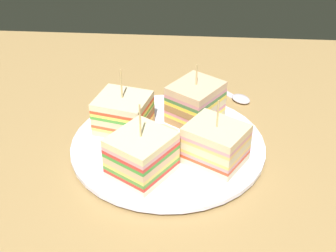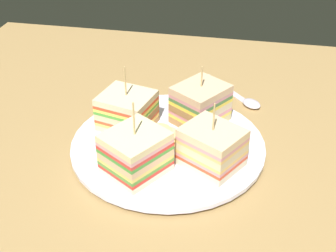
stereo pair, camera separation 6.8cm
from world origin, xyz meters
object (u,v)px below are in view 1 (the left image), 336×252
object	(u,v)px
plate	(168,145)
sandwich_wedge_3	(215,144)
sandwich_wedge_1	(124,113)
chip_pile	(167,137)
sandwich_wedge_2	(142,155)
spoon	(233,95)
sandwich_wedge_0	(195,102)

from	to	relation	value
plate	sandwich_wedge_3	xyz separation A→B (cm)	(-6.92, 3.98, 3.43)
sandwich_wedge_1	plate	bearing A→B (deg)	-12.00
chip_pile	sandwich_wedge_1	bearing A→B (deg)	-27.40
sandwich_wedge_2	chip_pile	world-z (taller)	sandwich_wedge_2
sandwich_wedge_1	spoon	distance (cm)	22.58
plate	chip_pile	distance (cm)	1.64
sandwich_wedge_2	plate	bearing A→B (deg)	10.86
sandwich_wedge_0	sandwich_wedge_3	distance (cm)	11.39
sandwich_wedge_0	sandwich_wedge_2	distance (cm)	15.96
sandwich_wedge_0	sandwich_wedge_3	xyz separation A→B (cm)	(-3.06, 10.97, -0.20)
sandwich_wedge_3	sandwich_wedge_1	bearing A→B (deg)	2.86
sandwich_wedge_0	sandwich_wedge_1	xyz separation A→B (cm)	(11.05, 3.52, -0.37)
plate	sandwich_wedge_3	distance (cm)	8.69
plate	sandwich_wedge_2	distance (cm)	8.76
sandwich_wedge_0	sandwich_wedge_2	xyz separation A→B (cm)	(6.86, 14.40, -0.05)
plate	sandwich_wedge_2	xyz separation A→B (cm)	(3.00, 7.41, 3.57)
sandwich_wedge_1	sandwich_wedge_2	xyz separation A→B (cm)	(-4.19, 10.88, 0.32)
sandwich_wedge_2	sandwich_wedge_3	world-z (taller)	sandwich_wedge_2
sandwich_wedge_0	chip_pile	world-z (taller)	sandwich_wedge_0
plate	sandwich_wedge_1	xyz separation A→B (cm)	(7.19, -3.47, 3.25)
sandwich_wedge_0	sandwich_wedge_2	bearing A→B (deg)	8.63
sandwich_wedge_1	sandwich_wedge_2	bearing A→B (deg)	-55.16
plate	spoon	bearing A→B (deg)	-121.85
sandwich_wedge_1	sandwich_wedge_3	distance (cm)	15.97
sandwich_wedge_1	spoon	size ratio (longest dim) A/B	0.80
sandwich_wedge_1	spoon	bearing A→B (deg)	51.04
sandwich_wedge_1	sandwich_wedge_3	world-z (taller)	sandwich_wedge_1
sandwich_wedge_3	chip_pile	size ratio (longest dim) A/B	1.36
plate	sandwich_wedge_0	distance (cm)	8.77
sandwich_wedge_0	spoon	world-z (taller)	sandwich_wedge_0
sandwich_wedge_0	spoon	distance (cm)	12.65
plate	sandwich_wedge_0	bearing A→B (deg)	-118.90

